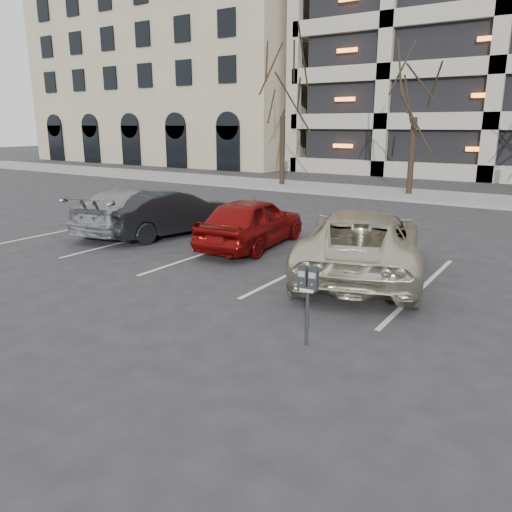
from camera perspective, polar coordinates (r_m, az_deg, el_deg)
ground at (r=9.34m, az=6.17°, el=-6.01°), size 140.00×140.00×0.00m
sidewalk at (r=24.34m, az=23.83°, el=5.90°), size 80.00×4.00×0.12m
stall_lines at (r=11.89m, az=5.27°, el=-1.37°), size 16.90×5.20×0.00m
office_building at (r=49.59m, az=-7.35°, el=19.55°), size 26.00×16.20×15.00m
tree_a at (r=27.71m, az=3.14°, el=20.41°), size 3.66×3.66×8.32m
tree_b at (r=24.91m, az=18.09°, el=19.91°), size 3.54×3.54×8.04m
parking_meter at (r=7.53m, az=5.95°, el=-3.42°), size 0.33×0.15×1.25m
suv_silver at (r=11.39m, az=11.97°, el=1.52°), size 4.01×5.89×1.50m
car_red at (r=13.79m, az=-0.47°, el=3.92°), size 2.07×4.25×1.40m
car_dark at (r=15.52m, az=-9.78°, el=4.93°), size 2.40×4.46×1.39m
car_silver at (r=16.27m, az=-13.33°, el=5.20°), size 2.76×5.09×1.40m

